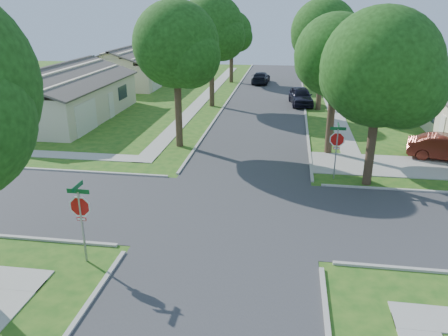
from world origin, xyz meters
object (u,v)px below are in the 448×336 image
house_ne_far (430,80)px  car_driveway (448,148)px  tree_e_mid (324,35)px  car_curb_west (261,78)px  tree_e_far (317,30)px  car_curb_east (301,96)px  house_nw_far (133,69)px  tree_w_near (177,49)px  stop_sign_ne (337,142)px  tree_e_near (337,60)px  tree_ne_corner (381,73)px  tree_w_far (232,33)px  house_nw_near (60,99)px  tree_w_mid (212,31)px  stop_sign_sw (80,210)px

house_ne_far → car_driveway: bearing=-102.5°
tree_e_mid → car_curb_west: 15.09m
tree_e_far → car_curb_east: tree_e_far is taller
house_ne_far → car_curb_east: 14.25m
tree_e_mid → house_nw_far: tree_e_mid is taller
tree_w_near → car_curb_east: 16.71m
car_curb_west → tree_e_far: bearing=-174.4°
tree_e_far → house_ne_far: 13.09m
car_curb_east → car_driveway: bearing=-66.5°
stop_sign_ne → tree_e_near: size_ratio=0.36×
tree_e_near → car_curb_west: 25.88m
house_nw_far → tree_ne_corner: bearing=-51.2°
house_nw_far → car_curb_east: house_nw_far is taller
tree_e_far → tree_ne_corner: (1.61, -29.80, -0.39)m
tree_e_near → tree_w_far: size_ratio=1.03×
stop_sign_ne → house_nw_near: house_nw_near is taller
tree_e_near → tree_w_far: (-9.40, 25.00, -0.14)m
tree_w_mid → house_ne_far: bearing=21.2°
tree_w_far → car_driveway: size_ratio=1.81×
tree_e_mid → tree_w_far: (-9.41, 13.00, -0.75)m
house_nw_near → stop_sign_ne: bearing=-26.5°
stop_sign_ne → house_nw_far: (-20.69, 27.30, -0.51)m
tree_w_mid → tree_e_near: bearing=-52.0°
tree_ne_corner → car_curb_east: size_ratio=1.86×
tree_w_far → house_ne_far: (20.64, -5.01, -3.99)m
tree_e_far → tree_w_mid: size_ratio=0.91×
stop_sign_sw → car_driveway: (16.20, 13.40, -1.30)m
car_driveway → tree_w_mid: bearing=65.6°
tree_ne_corner → car_curb_west: size_ratio=1.92×
tree_e_mid → tree_w_mid: size_ratio=0.96×
stop_sign_ne → tree_w_far: size_ratio=0.37×
tree_w_mid → tree_e_far: bearing=54.1°
car_curb_west → tree_e_mid: bearing=117.7°
car_driveway → tree_e_far: bearing=27.9°
tree_ne_corner → car_driveway: size_ratio=1.95×
tree_ne_corner → house_nw_far: bearing=128.8°
car_driveway → car_curb_east: size_ratio=0.95×
tree_e_mid → car_driveway: bearing=-61.3°
car_driveway → stop_sign_ne: bearing=133.4°
tree_w_far → tree_ne_corner: bearing=-69.7°
house_nw_far → car_curb_west: (14.79, 1.70, -0.86)m
tree_e_near → tree_ne_corner: tree_ne_corner is taller
stop_sign_sw → house_nw_near: house_nw_near is taller
stop_sign_sw → tree_w_near: 14.30m
tree_ne_corner → house_nw_near: size_ratio=0.64×
house_nw_near → house_nw_far: bearing=90.0°
house_nw_near → tree_e_mid: bearing=16.2°
tree_w_far → car_driveway: tree_w_far is taller
tree_ne_corner → stop_sign_ne: bearing=163.4°
tree_w_far → house_nw_near: (-11.34, -19.01, -3.99)m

